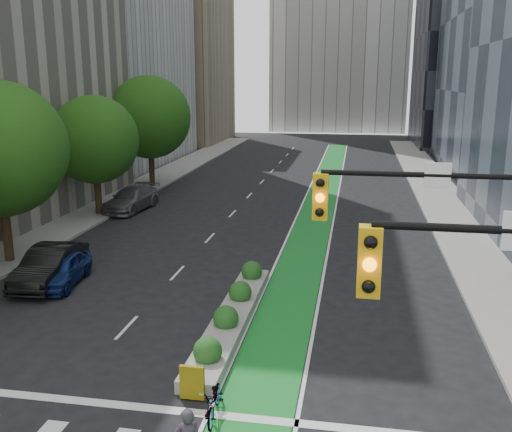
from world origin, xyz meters
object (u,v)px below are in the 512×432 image
at_px(bicycle, 214,400).
at_px(parked_car_left_far, 131,199).
at_px(median_planter, 232,314).
at_px(parked_car_left_near, 61,269).
at_px(parked_car_left_mid, 50,265).

bearing_deg(bicycle, parked_car_left_far, 111.83).
bearing_deg(median_planter, parked_car_left_near, 162.01).
relative_size(bicycle, parked_car_left_mid, 0.36).
bearing_deg(parked_car_left_near, parked_car_left_mid, 163.08).
height_order(median_planter, parked_car_left_near, parked_car_left_near).
bearing_deg(median_planter, parked_car_left_far, 122.53).
height_order(bicycle, parked_car_left_far, parked_car_left_far).
bearing_deg(parked_car_left_mid, median_planter, -22.29).
relative_size(parked_car_left_near, parked_car_left_far, 0.77).
relative_size(median_planter, parked_car_left_near, 2.52).
height_order(median_planter, parked_car_left_far, parked_car_left_far).
distance_m(bicycle, parked_car_left_mid, 12.92).
bearing_deg(parked_car_left_near, bicycle, -50.35).
distance_m(parked_car_left_mid, parked_car_left_far, 14.14).
height_order(bicycle, parked_car_left_near, parked_car_left_near).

